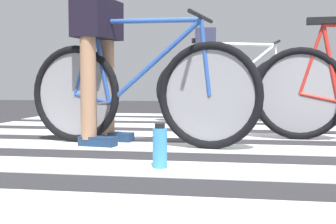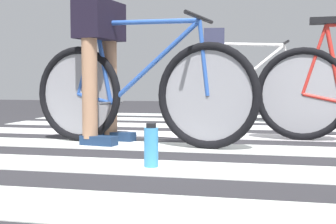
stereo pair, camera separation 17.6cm
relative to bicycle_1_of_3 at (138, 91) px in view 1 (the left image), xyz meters
name	(u,v)px [view 1 (the left image)]	position (x,y,z in m)	size (l,w,h in m)	color
ground	(238,140)	(0.69, 0.50, -0.40)	(18.00, 14.00, 0.02)	#2A2A2E
crosswalk_markings	(240,142)	(0.71, 0.31, -0.38)	(5.40, 5.77, 0.00)	silver
bicycle_1_of_3	(138,91)	(0.00, 0.00, 0.00)	(1.72, 0.55, 0.93)	black
cyclist_1_of_3	(98,51)	(-0.31, 0.06, 0.29)	(0.38, 0.44, 1.04)	#A87A5B
bicycle_3_of_3	(233,88)	(0.61, 2.05, 0.00)	(1.73, 0.52, 0.93)	black
cyclist_3_of_3	(205,62)	(0.30, 2.02, 0.28)	(0.35, 0.43, 1.03)	brown
water_bottle	(160,147)	(0.31, -0.81, -0.27)	(0.07, 0.07, 0.23)	#3A8ED0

